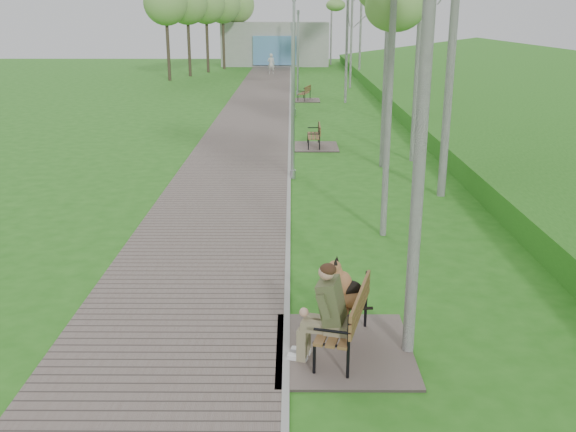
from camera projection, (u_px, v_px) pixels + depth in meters
name	position (u px, v px, depth m)	size (l,w,h in m)	color
ground	(288.00, 254.00, 13.32)	(120.00, 120.00, 0.00)	#286E19
walkway	(257.00, 108.00, 33.82)	(3.50, 67.00, 0.04)	#74665E
kerb	(290.00, 108.00, 33.81)	(0.10, 67.00, 0.05)	#999993
embankment	(528.00, 112.00, 32.33)	(14.00, 70.00, 1.60)	#408E29
building_north	(275.00, 44.00, 61.32)	(10.00, 5.20, 4.00)	#9E9E99
bench_main	(338.00, 322.00, 9.31)	(2.00, 2.22, 1.75)	#74665E
bench_second	(314.00, 142.00, 23.87)	(1.74, 1.93, 1.07)	#74665E
bench_third	(304.00, 97.00, 36.66)	(1.70, 1.89, 1.05)	#74665E
lamp_post_near	(293.00, 108.00, 18.75)	(0.18, 0.18, 4.53)	#A5A7AD
lamp_post_second	(294.00, 61.00, 30.50)	(0.22, 0.22, 5.57)	#A5A7AD
lamp_post_third	(298.00, 56.00, 38.25)	(0.19, 0.19, 4.96)	#A5A7AD
lamp_post_far	(294.00, 40.00, 54.81)	(0.22, 0.22, 5.63)	#A5A7AD
pedestrian_near	(271.00, 64.00, 52.57)	(0.60, 0.40, 1.65)	silver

